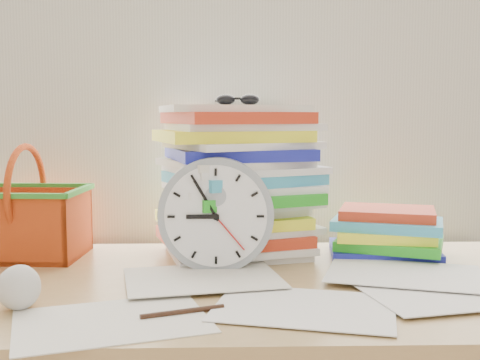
{
  "coord_description": "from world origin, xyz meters",
  "views": [
    {
      "loc": [
        0.03,
        0.42,
        1.08
      ],
      "look_at": [
        0.06,
        1.6,
        0.95
      ],
      "focal_mm": 45.0,
      "sensor_mm": 36.0,
      "label": 1
    }
  ],
  "objects_px": {
    "paper_stack": "(237,181)",
    "clock": "(216,214)",
    "basket": "(27,202)",
    "desk": "(208,316)",
    "book_stack": "(389,233)"
  },
  "relations": [
    {
      "from": "paper_stack",
      "to": "clock",
      "type": "xyz_separation_m",
      "value": [
        -0.05,
        -0.15,
        -0.05
      ]
    },
    {
      "from": "clock",
      "to": "basket",
      "type": "bearing_deg",
      "value": 162.71
    },
    {
      "from": "desk",
      "to": "basket",
      "type": "xyz_separation_m",
      "value": [
        -0.42,
        0.21,
        0.2
      ]
    },
    {
      "from": "desk",
      "to": "book_stack",
      "type": "xyz_separation_m",
      "value": [
        0.42,
        0.19,
        0.13
      ]
    },
    {
      "from": "paper_stack",
      "to": "clock",
      "type": "height_order",
      "value": "paper_stack"
    },
    {
      "from": "paper_stack",
      "to": "basket",
      "type": "bearing_deg",
      "value": -178.64
    },
    {
      "from": "book_stack",
      "to": "clock",
      "type": "bearing_deg",
      "value": -164.35
    },
    {
      "from": "paper_stack",
      "to": "basket",
      "type": "relative_size",
      "value": 1.36
    },
    {
      "from": "desk",
      "to": "paper_stack",
      "type": "height_order",
      "value": "paper_stack"
    },
    {
      "from": "clock",
      "to": "basket",
      "type": "relative_size",
      "value": 0.94
    },
    {
      "from": "desk",
      "to": "clock",
      "type": "relative_size",
      "value": 5.78
    },
    {
      "from": "desk",
      "to": "clock",
      "type": "xyz_separation_m",
      "value": [
        0.02,
        0.08,
        0.2
      ]
    },
    {
      "from": "clock",
      "to": "book_stack",
      "type": "distance_m",
      "value": 0.42
    },
    {
      "from": "desk",
      "to": "basket",
      "type": "relative_size",
      "value": 5.42
    },
    {
      "from": "clock",
      "to": "basket",
      "type": "xyz_separation_m",
      "value": [
        -0.44,
        0.14,
        0.01
      ]
    }
  ]
}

